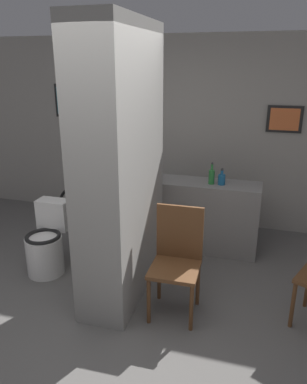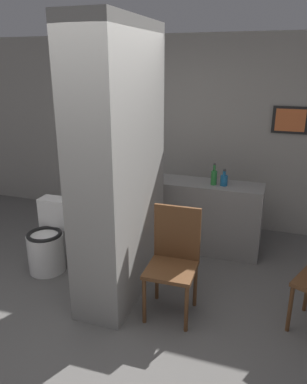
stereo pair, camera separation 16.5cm
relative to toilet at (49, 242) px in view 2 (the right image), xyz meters
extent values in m
plane|color=#5B5956|center=(0.95, -0.74, -0.33)|extent=(14.00, 14.00, 0.00)
cube|color=gray|center=(0.95, 1.89, 0.97)|extent=(8.00, 0.06, 2.60)
cube|color=black|center=(-0.65, 1.84, 1.37)|extent=(0.36, 0.02, 0.48)
cube|color=teal|center=(-0.65, 1.83, 1.37)|extent=(0.30, 0.01, 0.39)
cube|color=black|center=(2.45, 1.84, 1.22)|extent=(0.44, 0.02, 0.34)
cube|color=#D86633|center=(2.45, 1.83, 1.22)|extent=(0.36, 0.01, 0.28)
cube|color=gray|center=(0.95, -0.10, 0.97)|extent=(0.47, 1.29, 2.60)
cylinder|color=black|center=(0.70, -0.36, 1.22)|extent=(0.03, 0.40, 0.40)
cylinder|color=red|center=(0.69, -0.36, 1.22)|extent=(0.01, 0.07, 0.07)
cube|color=gray|center=(1.58, 1.03, 0.11)|extent=(1.33, 0.44, 0.87)
cylinder|color=white|center=(0.00, -0.06, -0.11)|extent=(0.40, 0.40, 0.43)
torus|color=black|center=(0.00, -0.06, 0.12)|extent=(0.39, 0.39, 0.04)
cube|color=white|center=(0.00, 0.20, 0.28)|extent=(0.36, 0.20, 0.34)
cylinder|color=brown|center=(1.36, -0.56, -0.10)|extent=(0.04, 0.04, 0.45)
cylinder|color=brown|center=(1.74, -0.55, -0.10)|extent=(0.04, 0.04, 0.45)
cylinder|color=brown|center=(1.35, -0.17, -0.10)|extent=(0.04, 0.04, 0.45)
cylinder|color=brown|center=(1.73, -0.17, -0.10)|extent=(0.04, 0.04, 0.45)
cube|color=brown|center=(1.54, -0.36, 0.14)|extent=(0.45, 0.45, 0.04)
cube|color=brown|center=(1.54, -0.16, 0.42)|extent=(0.44, 0.04, 0.52)
cylinder|color=brown|center=(2.59, -0.26, -0.10)|extent=(0.04, 0.04, 0.45)
cylinder|color=brown|center=(2.74, 0.10, -0.10)|extent=(0.04, 0.04, 0.45)
torus|color=black|center=(-0.18, 1.12, -0.01)|extent=(0.64, 0.04, 0.64)
torus|color=black|center=(0.84, 1.12, -0.01)|extent=(0.64, 0.04, 0.64)
cylinder|color=#194C8C|center=(0.33, 1.12, 0.16)|extent=(0.93, 0.04, 0.04)
cylinder|color=#194C8C|center=(0.08, 1.12, 0.16)|extent=(0.03, 0.03, 0.33)
cylinder|color=#194C8C|center=(0.79, 1.12, 0.16)|extent=(0.03, 0.03, 0.30)
cube|color=black|center=(0.08, 1.12, 0.34)|extent=(0.16, 0.06, 0.04)
cylinder|color=#262626|center=(0.79, 1.12, 0.31)|extent=(0.03, 0.42, 0.03)
cylinder|color=#267233|center=(1.66, 0.99, 0.63)|extent=(0.07, 0.07, 0.17)
cylinder|color=#267233|center=(1.66, 0.99, 0.75)|extent=(0.03, 0.03, 0.07)
sphere|color=#333333|center=(1.66, 0.99, 0.79)|extent=(0.03, 0.03, 0.03)
cylinder|color=#19598C|center=(1.78, 1.00, 0.61)|extent=(0.09, 0.09, 0.12)
cylinder|color=#19598C|center=(1.78, 1.00, 0.69)|extent=(0.03, 0.03, 0.05)
sphere|color=#333333|center=(1.78, 1.00, 0.73)|extent=(0.04, 0.04, 0.04)
camera|label=1|loc=(2.19, -3.26, 1.91)|focal=35.00mm
camera|label=2|loc=(2.35, -3.21, 1.91)|focal=35.00mm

